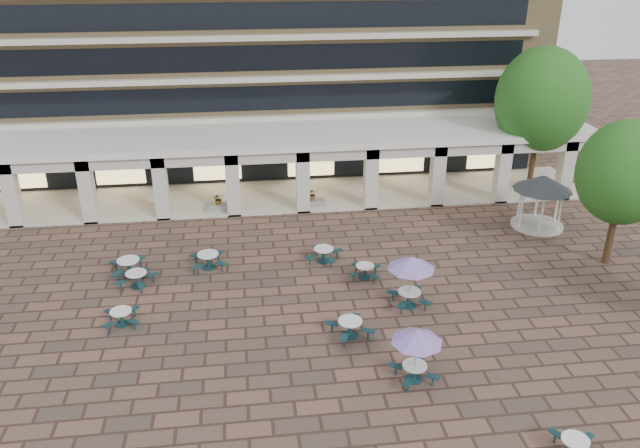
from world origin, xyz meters
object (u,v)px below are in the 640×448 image
at_px(picnic_table_3, 574,446).
at_px(gazebo, 542,189).
at_px(planter_right, 312,200).
at_px(planter_left, 219,204).

xyz_separation_m(picnic_table_3, gazebo, (6.69, 17.17, 1.95)).
height_order(picnic_table_3, planter_right, planter_right).
distance_m(gazebo, planter_left, 19.18).
bearing_deg(planter_left, picnic_table_3, -61.27).
distance_m(gazebo, planter_right, 13.65).
xyz_separation_m(gazebo, planter_right, (-12.76, 4.48, -1.86)).
relative_size(picnic_table_3, gazebo, 0.54).
distance_m(picnic_table_3, gazebo, 18.53).
bearing_deg(planter_right, picnic_table_3, -74.36).
bearing_deg(picnic_table_3, planter_left, 136.21).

